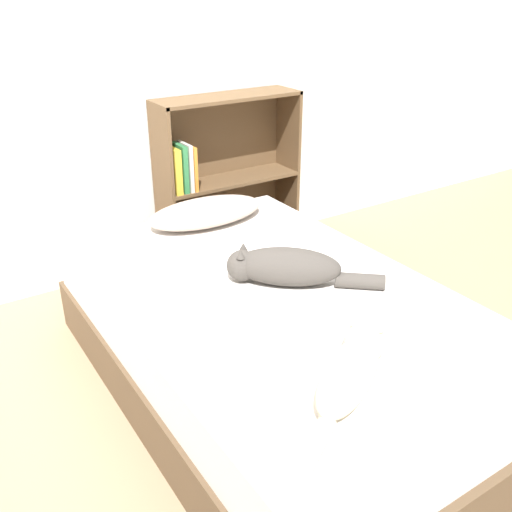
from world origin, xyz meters
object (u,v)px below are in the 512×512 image
object	(u,v)px
cat_light	(352,368)
cat_dark	(284,267)
bed	(275,341)
bookshelf	(221,177)
pillow	(206,212)

from	to	relation	value
cat_light	cat_dark	distance (m)	0.67
bed	bookshelf	bearing A→B (deg)	69.44
bed	cat_light	distance (m)	0.68
pillow	cat_dark	xyz separation A→B (m)	(-0.05, -0.75, 0.02)
cat_light	cat_dark	world-z (taller)	cat_light
bed	cat_dark	xyz separation A→B (m)	(0.07, 0.04, 0.31)
bed	cat_light	xyz separation A→B (m)	(-0.13, -0.60, 0.29)
pillow	bookshelf	world-z (taller)	bookshelf
bed	bookshelf	xyz separation A→B (m)	(0.48, 1.27, 0.28)
bookshelf	bed	bearing A→B (deg)	-110.56
pillow	cat_light	world-z (taller)	cat_light
bed	cat_dark	world-z (taller)	cat_dark
pillow	cat_light	distance (m)	1.41
pillow	bookshelf	bearing A→B (deg)	52.82
cat_dark	bookshelf	xyz separation A→B (m)	(0.41, 1.22, -0.03)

